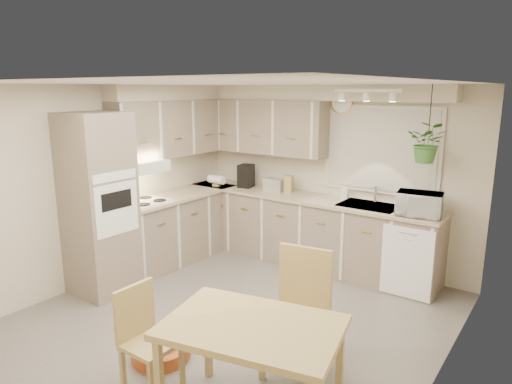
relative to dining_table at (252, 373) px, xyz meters
The scene contains 35 objects.
floor 1.59m from the dining_table, 132.87° to the left, with size 4.20×4.20×0.00m, color slate.
ceiling 2.54m from the dining_table, 132.87° to the left, with size 4.20×4.20×0.00m, color white.
wall_back 3.49m from the dining_table, 107.99° to the left, with size 4.00×0.04×2.40m, color beige.
wall_front 1.65m from the dining_table, 137.23° to the right, with size 4.00×0.04×2.40m, color beige.
wall_left 3.35m from the dining_table, 159.67° to the left, with size 0.04×4.20×2.40m, color beige.
wall_right 1.69m from the dining_table, 49.91° to the left, with size 0.04×4.20×2.40m, color beige.
base_cab_left 3.40m from the dining_table, 143.89° to the left, with size 0.60×1.85×0.90m, color gray.
base_cab_back 3.19m from the dining_table, 113.09° to the left, with size 3.60×0.60×0.90m, color gray.
counter_left 3.44m from the dining_table, 143.80° to the left, with size 0.64×1.89×0.04m, color tan.
counter_back 3.22m from the dining_table, 113.16° to the left, with size 3.64×0.64×0.04m, color tan.
oven_stack 2.90m from the dining_table, 164.51° to the left, with size 0.65×0.65×2.10m, color gray.
wall_oven_face 2.61m from the dining_table, 162.57° to the left, with size 0.02×0.56×0.58m, color white.
upper_cab_left 3.86m from the dining_table, 143.46° to the left, with size 0.35×2.00×0.75m, color gray.
upper_cab_back 3.95m from the dining_table, 123.85° to the left, with size 2.00×0.35×0.75m, color gray.
soffit_left 4.08m from the dining_table, 143.69° to the left, with size 0.30×2.00×0.20m, color beige.
soffit_back 3.84m from the dining_table, 112.07° to the left, with size 3.60×0.30×0.20m, color beige.
cooktop 3.13m from the dining_table, 152.35° to the left, with size 0.52×0.58×0.02m, color white.
range_hood 3.26m from the dining_table, 152.52° to the left, with size 0.40×0.60×0.14m, color white.
window_blinds 3.44m from the dining_table, 96.22° to the left, with size 1.40×0.02×1.00m, color beige.
window_frame 3.45m from the dining_table, 96.20° to the left, with size 1.50×0.02×1.10m, color beige.
sink 3.00m from the dining_table, 96.79° to the left, with size 0.70×0.48×0.10m, color #ADB0B5.
dishwasher_front 2.63m from the dining_table, 84.52° to the left, with size 0.58×0.01×0.83m, color white.
track_light_bar 3.33m from the dining_table, 97.42° to the left, with size 0.80×0.04×0.04m, color white.
wall_clock 3.78m from the dining_table, 105.69° to the left, with size 0.30×0.30×0.03m, color gold.
dining_table is the anchor object (origin of this frame).
chair_left 0.87m from the dining_table, 168.33° to the right, with size 0.40×0.40×0.85m, color tan.
chair_back 0.69m from the dining_table, 94.33° to the left, with size 0.49×0.49×1.05m, color tan.
braided_rug 1.57m from the dining_table, 133.47° to the left, with size 1.26×0.95×0.01m, color black.
pet_bed 1.18m from the dining_table, behind, with size 0.52×0.52×0.12m, color #A56021.
microwave 2.93m from the dining_table, 84.30° to the left, with size 0.49×0.27×0.33m, color white.
soap_bottle 3.23m from the dining_table, 103.63° to the left, with size 0.09×0.20×0.09m, color white.
hanging_plant 3.15m from the dining_table, 83.54° to the left, with size 0.41×0.45×0.35m, color #376F2C.
coffee_maker 3.76m from the dining_table, 127.44° to the left, with size 0.19×0.23×0.33m, color black.
toaster 3.49m from the dining_table, 120.72° to the left, with size 0.29×0.17×0.18m, color #ADB0B5.
knife_block 3.42m from the dining_table, 117.37° to the left, with size 0.11×0.11×0.24m, color tan.
Camera 1 is at (2.74, -3.44, 2.35)m, focal length 32.00 mm.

